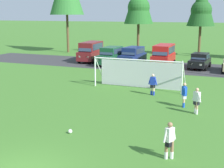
# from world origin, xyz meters

# --- Properties ---
(ground_plane) EXTENTS (400.00, 400.00, 0.00)m
(ground_plane) POSITION_xyz_m (0.00, 15.00, 0.00)
(ground_plane) COLOR #3D7028
(parking_lot_strip) EXTENTS (52.00, 8.40, 0.01)m
(parking_lot_strip) POSITION_xyz_m (0.00, 27.17, 0.00)
(parking_lot_strip) COLOR #333335
(parking_lot_strip) RESTS_ON ground
(soccer_ball) EXTENTS (0.22, 0.22, 0.22)m
(soccer_ball) POSITION_xyz_m (-0.31, 4.55, 0.11)
(soccer_ball) COLOR white
(soccer_ball) RESTS_ON ground
(soccer_goal) EXTENTS (7.44, 1.95, 2.57)m
(soccer_goal) POSITION_xyz_m (-0.11, 15.88, 1.29)
(soccer_goal) COLOR white
(soccer_goal) RESTS_ON ground
(player_striker_near) EXTENTS (0.40, 0.71, 1.64)m
(player_striker_near) POSITION_xyz_m (4.32, 11.58, 0.82)
(player_striker_near) COLOR tan
(player_striker_near) RESTS_ON ground
(player_midfield_center) EXTENTS (0.47, 0.66, 1.64)m
(player_midfield_center) POSITION_xyz_m (5.06, 3.54, 0.82)
(player_midfield_center) COLOR #936B4C
(player_midfield_center) RESTS_ON ground
(player_defender_far) EXTENTS (0.63, 0.53, 1.64)m
(player_defender_far) POSITION_xyz_m (5.28, 10.40, 0.82)
(player_defender_far) COLOR tan
(player_defender_far) RESTS_ON ground
(player_winger_left) EXTENTS (0.73, 0.24, 1.64)m
(player_winger_left) POSITION_xyz_m (1.58, 13.90, 0.82)
(player_winger_left) COLOR beige
(player_winger_left) RESTS_ON ground
(parked_car_slot_far_left) EXTENTS (2.44, 4.92, 2.52)m
(parked_car_slot_far_left) POSITION_xyz_m (-10.23, 27.75, 1.34)
(parked_car_slot_far_left) COLOR maroon
(parked_car_slot_far_left) RESTS_ON ground
(parked_car_slot_left) EXTENTS (2.29, 4.68, 2.16)m
(parked_car_slot_left) POSITION_xyz_m (-6.77, 26.11, 1.11)
(parked_car_slot_left) COLOR #194C2D
(parked_car_slot_left) RESTS_ON ground
(parked_car_slot_center_left) EXTENTS (2.38, 4.72, 2.16)m
(parked_car_slot_center_left) POSITION_xyz_m (-4.34, 26.97, 1.11)
(parked_car_slot_center_left) COLOR navy
(parked_car_slot_center_left) RESTS_ON ground
(parked_car_slot_center) EXTENTS (2.24, 4.82, 2.52)m
(parked_car_slot_center) POSITION_xyz_m (-0.73, 27.47, 1.34)
(parked_car_slot_center) COLOR red
(parked_car_slot_center) RESTS_ON ground
(parked_car_slot_center_right) EXTENTS (2.27, 4.32, 1.72)m
(parked_car_slot_center_right) POSITION_xyz_m (3.38, 27.56, 0.88)
(parked_car_slot_center_right) COLOR black
(parked_car_slot_center_right) RESTS_ON ground
(tree_mid_left) EXTENTS (4.15, 4.15, 11.08)m
(tree_mid_left) POSITION_xyz_m (-6.34, 35.40, 7.62)
(tree_mid_left) COLOR brown
(tree_mid_left) RESTS_ON ground
(tree_center_back) EXTENTS (3.89, 3.89, 10.38)m
(tree_center_back) POSITION_xyz_m (1.97, 38.07, 7.13)
(tree_center_back) COLOR brown
(tree_center_back) RESTS_ON ground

